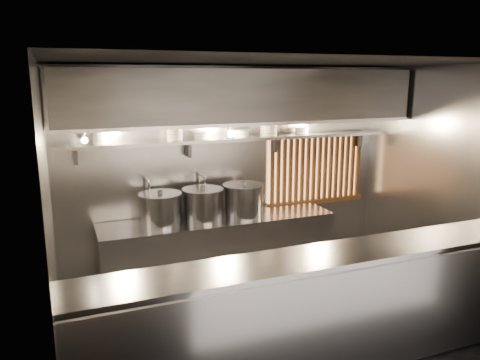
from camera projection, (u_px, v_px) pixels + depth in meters
floor at (278, 320)px, 5.22m from camera, size 4.50×4.50×0.00m
ceiling at (282, 62)px, 4.62m from camera, size 4.50×4.50×0.00m
wall_back at (230, 173)px, 6.28m from camera, size 4.50×0.00×4.50m
wall_left at (50, 223)px, 4.11m from camera, size 0.00×3.00×3.00m
wall_right at (444, 182)px, 5.73m from camera, size 0.00×3.00×3.00m
serving_counter at (326, 313)px, 4.23m from camera, size 4.50×0.56×1.13m
cooking_bench at (219, 252)px, 6.04m from camera, size 3.00×0.70×0.90m
bowl_shelf at (235, 139)px, 6.02m from camera, size 4.40×0.34×0.04m
exhaust_hood at (241, 97)px, 5.70m from camera, size 4.40×0.81×0.65m
wood_screen at (316, 168)px, 6.71m from camera, size 1.56×0.09×1.04m
faucet_left at (147, 189)px, 5.77m from camera, size 0.04×0.30×0.50m
faucet_right at (201, 184)px, 6.02m from camera, size 0.04×0.30×0.50m
heat_lamp at (81, 135)px, 4.87m from camera, size 0.25×0.35×0.20m
pendant_bulb at (231, 134)px, 5.85m from camera, size 0.09×0.09×0.19m
stock_pot_left at (161, 209)px, 5.65m from camera, size 0.65×0.65×0.43m
stock_pot_mid at (203, 204)px, 5.83m from camera, size 0.54×0.54×0.44m
stock_pot_right at (243, 200)px, 5.99m from camera, size 0.66×0.66×0.46m
bowl_stack_0 at (102, 136)px, 5.40m from camera, size 0.23×0.23×0.17m
bowl_stack_1 at (175, 133)px, 5.71m from camera, size 0.21×0.21×0.17m
bowl_stack_2 at (202, 135)px, 5.85m from camera, size 0.22×0.22×0.09m
bowl_stack_3 at (241, 133)px, 6.03m from camera, size 0.22×0.22×0.09m
bowl_stack_4 at (269, 129)px, 6.17m from camera, size 0.24×0.24×0.17m
bowl_stack_5 at (302, 131)px, 6.35m from camera, size 0.20×0.20×0.09m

